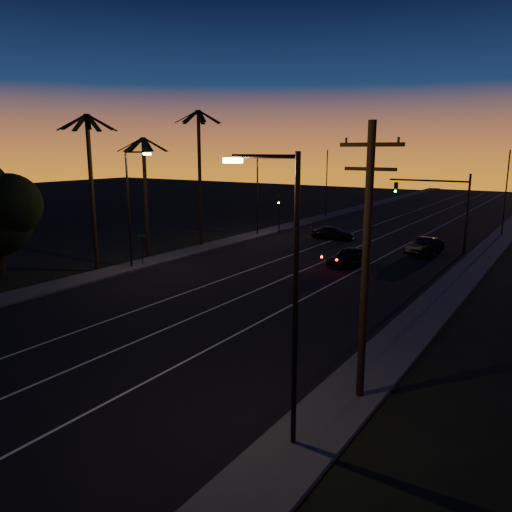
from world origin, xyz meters
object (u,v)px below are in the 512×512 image
Objects in this scene: cross_car at (333,233)px; signal_mast at (440,198)px; utility_pole at (366,259)px; right_car at (424,246)px; lead_car at (348,256)px.

signal_mast is at bearing -1.26° from cross_car.
utility_pole reaches higher than signal_mast.
utility_pole is 1.41× the size of signal_mast.
right_car is at bearing 100.14° from utility_pole.
utility_pole is 22.45m from lead_car.
lead_car is 1.04× the size of right_car.
lead_car is at bearing -118.18° from right_car.
lead_car reaches higher than cross_car.
signal_mast is 1.50× the size of right_car.
utility_pole is 28.31m from right_car.
cross_car is (-5.98, 10.12, -0.07)m from lead_car.
lead_car is 1.06× the size of cross_car.
utility_pole is at bearing -66.16° from lead_car.
lead_car is (-4.42, -9.89, -4.06)m from signal_mast.
cross_car is at bearing 120.60° from lead_car.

